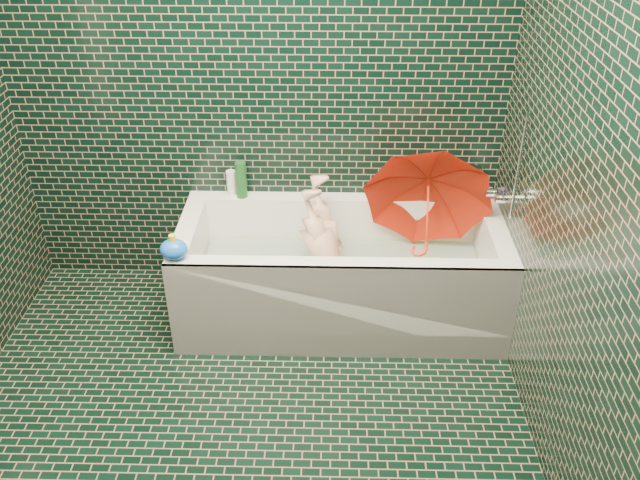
{
  "coord_description": "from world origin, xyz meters",
  "views": [
    {
      "loc": [
        0.41,
        -1.95,
        2.35
      ],
      "look_at": [
        0.34,
        0.82,
        0.6
      ],
      "focal_mm": 38.0,
      "sensor_mm": 36.0,
      "label": 1
    }
  ],
  "objects_px": {
    "bathtub": "(341,282)",
    "rubber_duck": "(459,189)",
    "umbrella": "(427,213)",
    "child": "(328,261)",
    "bath_toy": "(174,249)"
  },
  "relations": [
    {
      "from": "bathtub",
      "to": "rubber_duck",
      "type": "xyz_separation_m",
      "value": [
        0.64,
        0.36,
        0.38
      ]
    },
    {
      "from": "umbrella",
      "to": "rubber_duck",
      "type": "xyz_separation_m",
      "value": [
        0.21,
        0.32,
        -0.03
      ]
    },
    {
      "from": "child",
      "to": "rubber_duck",
      "type": "xyz_separation_m",
      "value": [
        0.72,
        0.3,
        0.28
      ]
    },
    {
      "from": "bathtub",
      "to": "child",
      "type": "height_order",
      "value": "bathtub"
    },
    {
      "from": "bathtub",
      "to": "umbrella",
      "type": "distance_m",
      "value": 0.6
    },
    {
      "from": "child",
      "to": "bath_toy",
      "type": "distance_m",
      "value": 0.86
    },
    {
      "from": "umbrella",
      "to": "bath_toy",
      "type": "distance_m",
      "value": 1.28
    },
    {
      "from": "umbrella",
      "to": "bath_toy",
      "type": "bearing_deg",
      "value": -154.28
    },
    {
      "from": "bathtub",
      "to": "rubber_duck",
      "type": "distance_m",
      "value": 0.83
    },
    {
      "from": "child",
      "to": "bath_toy",
      "type": "bearing_deg",
      "value": -47.42
    },
    {
      "from": "child",
      "to": "bathtub",
      "type": "bearing_deg",
      "value": 66.99
    },
    {
      "from": "bathtub",
      "to": "child",
      "type": "xyz_separation_m",
      "value": [
        -0.07,
        0.06,
        0.1
      ]
    },
    {
      "from": "child",
      "to": "bath_toy",
      "type": "relative_size",
      "value": 5.96
    },
    {
      "from": "umbrella",
      "to": "bath_toy",
      "type": "relative_size",
      "value": 4.17
    },
    {
      "from": "child",
      "to": "rubber_duck",
      "type": "distance_m",
      "value": 0.83
    }
  ]
}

